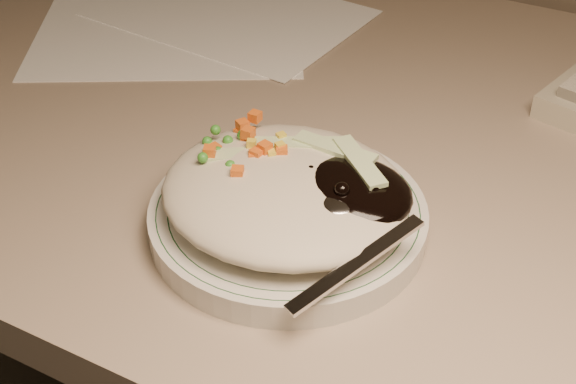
% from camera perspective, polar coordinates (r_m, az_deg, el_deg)
% --- Properties ---
extents(desk, '(1.40, 0.70, 0.74)m').
position_cam_1_polar(desk, '(0.86, 12.24, -8.83)').
color(desk, gray).
rests_on(desk, ground).
extents(plate, '(0.22, 0.22, 0.02)m').
position_cam_1_polar(plate, '(0.63, 0.00, -1.89)').
color(plate, silver).
rests_on(plate, desk).
extents(plate_rim, '(0.21, 0.21, 0.00)m').
position_cam_1_polar(plate_rim, '(0.62, 0.00, -1.17)').
color(plate_rim, '#144723').
rests_on(plate_rim, plate).
extents(meal, '(0.21, 0.19, 0.05)m').
position_cam_1_polar(meal, '(0.61, 0.32, 0.27)').
color(meal, beige).
rests_on(meal, plate).
extents(papers, '(0.37, 0.37, 0.00)m').
position_cam_1_polar(papers, '(0.96, -6.29, 11.81)').
color(papers, white).
rests_on(papers, desk).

